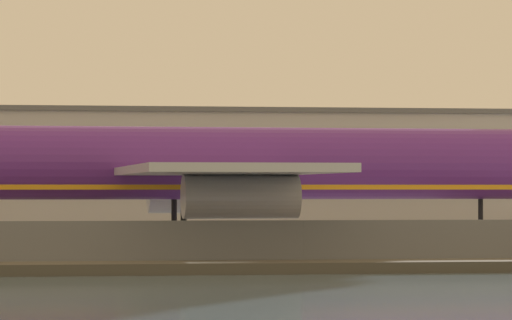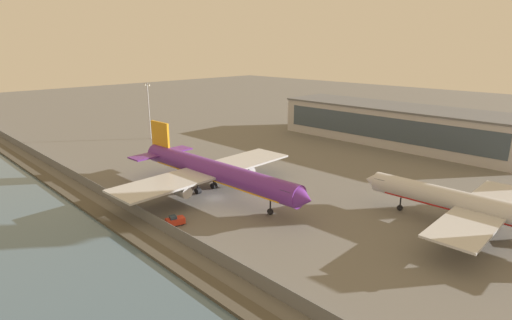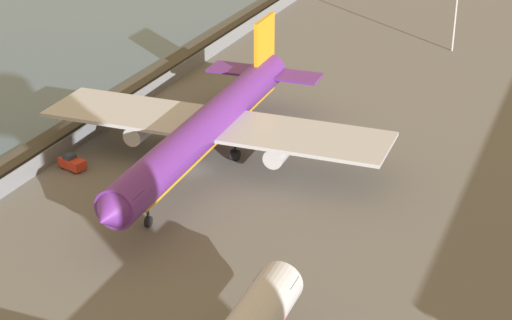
% 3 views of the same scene
% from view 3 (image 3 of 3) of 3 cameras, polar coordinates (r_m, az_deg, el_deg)
% --- Properties ---
extents(ground_plane, '(500.00, 500.00, 0.00)m').
position_cam_3_polar(ground_plane, '(100.60, -4.28, -0.64)').
color(ground_plane, '#66635E').
extents(shoreline_seawall, '(320.00, 3.00, 0.50)m').
position_cam_3_polar(shoreline_seawall, '(110.63, -13.81, 1.28)').
color(shoreline_seawall, '#474238').
rests_on(shoreline_seawall, ground).
extents(perimeter_fence, '(280.00, 0.10, 2.21)m').
position_cam_3_polar(perimeter_fence, '(107.82, -11.92, 1.33)').
color(perimeter_fence, slate).
rests_on(perimeter_fence, ground).
extents(cargo_jet_purple, '(48.90, 42.29, 13.11)m').
position_cam_3_polar(cargo_jet_purple, '(99.76, -3.10, 2.31)').
color(cargo_jet_purple, '#602889').
rests_on(cargo_jet_purple, ground).
extents(baggage_tug, '(2.35, 3.50, 1.80)m').
position_cam_3_polar(baggage_tug, '(102.42, -12.17, -0.18)').
color(baggage_tug, red).
rests_on(baggage_tug, ground).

